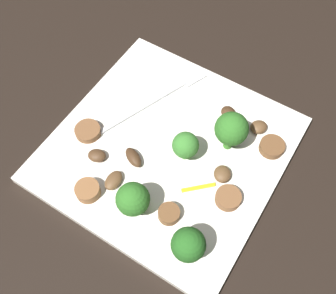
% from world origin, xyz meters
% --- Properties ---
extents(ground_plane, '(1.40, 1.40, 0.00)m').
position_xyz_m(ground_plane, '(0.00, 0.00, 0.00)').
color(ground_plane, black).
extents(plate, '(0.29, 0.29, 0.01)m').
position_xyz_m(plate, '(0.00, 0.00, 0.01)').
color(plate, white).
rests_on(plate, ground_plane).
extents(fork, '(0.17, 0.08, 0.00)m').
position_xyz_m(fork, '(0.07, 0.05, 0.01)').
color(fork, silver).
rests_on(fork, plate).
extents(broccoli_floret_0, '(0.04, 0.04, 0.06)m').
position_xyz_m(broccoli_floret_0, '(0.04, -0.07, 0.05)').
color(broccoli_floret_0, '#347525').
rests_on(broccoli_floret_0, plate).
extents(broccoli_floret_1, '(0.04, 0.04, 0.05)m').
position_xyz_m(broccoli_floret_1, '(-0.10, -0.01, 0.04)').
color(broccoli_floret_1, '#347525').
rests_on(broccoli_floret_1, plate).
extents(broccoli_floret_2, '(0.03, 0.03, 0.05)m').
position_xyz_m(broccoli_floret_2, '(-0.00, -0.03, 0.04)').
color(broccoli_floret_2, '#408630').
rests_on(broccoli_floret_2, plate).
extents(broccoli_floret_3, '(0.04, 0.04, 0.05)m').
position_xyz_m(broccoli_floret_3, '(-0.11, -0.09, 0.04)').
color(broccoli_floret_3, '#296420').
rests_on(broccoli_floret_3, plate).
extents(sausage_slice_0, '(0.04, 0.04, 0.01)m').
position_xyz_m(sausage_slice_0, '(0.07, -0.12, 0.02)').
color(sausage_slice_0, brown).
rests_on(sausage_slice_0, plate).
extents(sausage_slice_1, '(0.04, 0.04, 0.01)m').
position_xyz_m(sausage_slice_1, '(-0.11, 0.05, 0.02)').
color(sausage_slice_1, brown).
rests_on(sausage_slice_1, plate).
extents(sausage_slice_2, '(0.05, 0.05, 0.01)m').
position_xyz_m(sausage_slice_2, '(-0.04, 0.10, 0.02)').
color(sausage_slice_2, brown).
rests_on(sausage_slice_2, plate).
extents(sausage_slice_3, '(0.04, 0.04, 0.01)m').
position_xyz_m(sausage_slice_3, '(-0.03, -0.10, 0.02)').
color(sausage_slice_3, brown).
rests_on(sausage_slice_3, plate).
extents(sausage_slice_4, '(0.04, 0.04, 0.01)m').
position_xyz_m(sausage_slice_4, '(-0.08, -0.05, 0.02)').
color(sausage_slice_4, brown).
rests_on(sausage_slice_4, plate).
extents(mushroom_0, '(0.03, 0.03, 0.01)m').
position_xyz_m(mushroom_0, '(-0.06, 0.07, 0.02)').
color(mushroom_0, '#4C331E').
rests_on(mushroom_0, plate).
extents(mushroom_1, '(0.03, 0.04, 0.01)m').
position_xyz_m(mushroom_1, '(-0.04, 0.03, 0.02)').
color(mushroom_1, '#422B19').
rests_on(mushroom_1, plate).
extents(mushroom_2, '(0.03, 0.03, 0.01)m').
position_xyz_m(mushroom_2, '(0.00, -0.08, 0.02)').
color(mushroom_2, brown).
rests_on(mushroom_2, plate).
extents(mushroom_3, '(0.03, 0.02, 0.01)m').
position_xyz_m(mushroom_3, '(-0.08, 0.03, 0.02)').
color(mushroom_3, brown).
rests_on(mushroom_3, plate).
extents(mushroom_4, '(0.03, 0.03, 0.01)m').
position_xyz_m(mushroom_4, '(0.09, -0.04, 0.02)').
color(mushroom_4, '#422B19').
rests_on(mushroom_4, plate).
extents(mushroom_5, '(0.03, 0.03, 0.01)m').
position_xyz_m(mushroom_5, '(0.09, -0.09, 0.02)').
color(mushroom_5, brown).
rests_on(mushroom_5, plate).
extents(pepper_strip_0, '(0.03, 0.03, 0.00)m').
position_xyz_m(pepper_strip_0, '(-0.03, -0.06, 0.01)').
color(pepper_strip_0, yellow).
rests_on(pepper_strip_0, plate).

